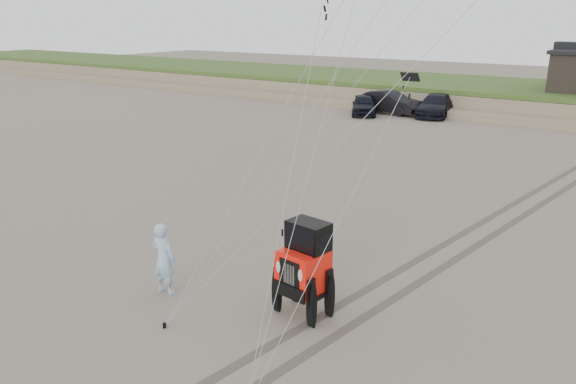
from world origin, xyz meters
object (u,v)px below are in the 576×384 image
at_px(truck_c, 436,105).
at_px(jeep, 303,279).
at_px(truck_a, 364,104).
at_px(man, 164,259).
at_px(truck_b, 389,102).

height_order(truck_c, jeep, jeep).
bearing_deg(truck_a, jeep, -92.52).
distance_m(truck_a, jeep, 29.03).
bearing_deg(man, truck_c, -86.57).
height_order(truck_a, truck_b, truck_b).
bearing_deg(truck_b, truck_c, -66.93).
xyz_separation_m(truck_b, jeep, (10.98, -27.89, 0.11)).
height_order(truck_a, truck_c, truck_c).
distance_m(truck_a, truck_c, 5.05).
bearing_deg(jeep, truck_a, 122.11).
height_order(jeep, man, man).
xyz_separation_m(truck_a, truck_b, (1.22, 1.54, 0.09)).
height_order(truck_c, man, man).
distance_m(jeep, man, 3.67).
bearing_deg(man, truck_a, -77.08).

